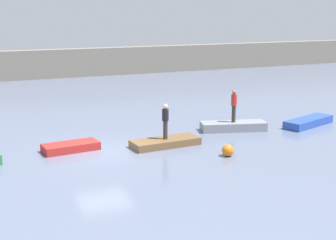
% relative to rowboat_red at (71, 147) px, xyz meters
% --- Properties ---
extents(ground_plane, '(120.00, 120.00, 0.00)m').
position_rel_rowboat_red_xyz_m(ground_plane, '(1.32, -0.79, -0.19)').
color(ground_plane, slate).
extents(embankment_wall, '(80.00, 1.20, 2.75)m').
position_rel_rowboat_red_xyz_m(embankment_wall, '(1.32, 25.39, 1.18)').
color(embankment_wall, gray).
rests_on(embankment_wall, ground_plane).
extents(rowboat_red, '(2.72, 1.38, 0.38)m').
position_rel_rowboat_red_xyz_m(rowboat_red, '(0.00, 0.00, 0.00)').
color(rowboat_red, red).
rests_on(rowboat_red, ground_plane).
extents(rowboat_brown, '(3.47, 1.47, 0.36)m').
position_rel_rowboat_red_xyz_m(rowboat_brown, '(4.44, -1.05, -0.01)').
color(rowboat_brown, brown).
rests_on(rowboat_brown, ground_plane).
extents(rowboat_grey, '(3.75, 2.06, 0.48)m').
position_rel_rowboat_red_xyz_m(rowboat_grey, '(9.13, 0.30, 0.05)').
color(rowboat_grey, gray).
rests_on(rowboat_grey, ground_plane).
extents(rowboat_blue, '(3.75, 2.18, 0.44)m').
position_rel_rowboat_red_xyz_m(rowboat_blue, '(13.67, -0.48, 0.03)').
color(rowboat_blue, '#2B4CAD').
rests_on(rowboat_blue, ground_plane).
extents(person_red_shirt, '(0.32, 0.32, 1.78)m').
position_rel_rowboat_red_xyz_m(person_red_shirt, '(9.13, 0.30, 1.28)').
color(person_red_shirt, '#38332D').
rests_on(person_red_shirt, rowboat_grey).
extents(person_dark_shirt, '(0.32, 0.32, 1.75)m').
position_rel_rowboat_red_xyz_m(person_dark_shirt, '(4.44, -1.05, 1.16)').
color(person_dark_shirt, '#38332D').
rests_on(person_dark_shirt, rowboat_brown).
extents(mooring_buoy, '(0.55, 0.55, 0.55)m').
position_rel_rowboat_red_xyz_m(mooring_buoy, '(6.36, -3.77, 0.08)').
color(mooring_buoy, orange).
rests_on(mooring_buoy, ground_plane).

